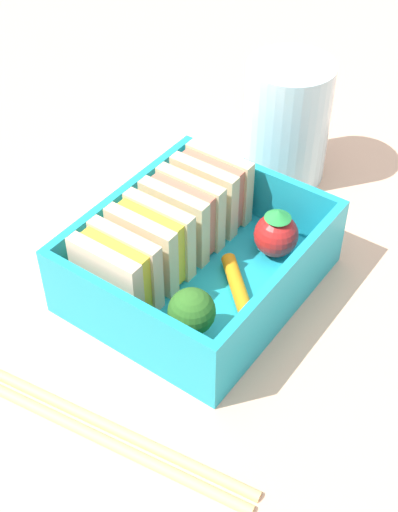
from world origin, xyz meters
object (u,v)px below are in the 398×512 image
(sandwich_center_right, at_px, (212,190))
(strawberry_far_left, at_px, (276,234))
(broccoli_floret, at_px, (192,313))
(drinking_glass, at_px, (287,122))
(sandwich_center, at_px, (183,215))
(chopstick_pair, at_px, (85,420))
(sandwich_left, at_px, (117,273))
(carrot_stick_far_left, at_px, (234,289))
(sandwich_center_left, at_px, (151,243))

(sandwich_center_right, height_order, strawberry_far_left, sandwich_center_right)
(strawberry_far_left, bearing_deg, broccoli_floret, 179.40)
(broccoli_floret, height_order, drinking_glass, drinking_glass)
(sandwich_center, xyz_separation_m, strawberry_far_left, (0.03, -0.06, -0.01))
(sandwich_center_right, xyz_separation_m, drinking_glass, (0.09, -0.01, 0.01))
(chopstick_pair, bearing_deg, broccoli_floret, -12.31)
(sandwich_left, height_order, chopstick_pair, sandwich_left)
(carrot_stick_far_left, height_order, strawberry_far_left, strawberry_far_left)
(sandwich_center, height_order, sandwich_center_right, same)
(sandwich_center, distance_m, strawberry_far_left, 0.07)
(drinking_glass, bearing_deg, carrot_stick_far_left, -161.15)
(sandwich_center_left, relative_size, chopstick_pair, 0.24)
(sandwich_center, xyz_separation_m, broccoli_floret, (-0.07, -0.06, -0.00))
(broccoli_floret, bearing_deg, strawberry_far_left, -0.60)
(sandwich_center_left, distance_m, strawberry_far_left, 0.09)
(strawberry_far_left, bearing_deg, sandwich_center_left, 138.38)
(carrot_stick_far_left, bearing_deg, drinking_glass, 18.85)
(strawberry_far_left, bearing_deg, sandwich_center_right, 85.20)
(sandwich_center, height_order, carrot_stick_far_left, sandwich_center)
(chopstick_pair, height_order, drinking_glass, drinking_glass)
(sandwich_center_left, xyz_separation_m, carrot_stick_far_left, (0.01, -0.06, -0.02))
(sandwich_center_right, relative_size, carrot_stick_far_left, 0.99)
(broccoli_floret, distance_m, strawberry_far_left, 0.10)
(sandwich_center_left, distance_m, sandwich_center_right, 0.07)
(sandwich_center, bearing_deg, sandwich_center_right, 0.00)
(broccoli_floret, distance_m, carrot_stick_far_left, 0.05)
(sandwich_center, bearing_deg, sandwich_left, 180.00)
(sandwich_center_left, relative_size, strawberry_far_left, 1.43)
(strawberry_far_left, xyz_separation_m, chopstick_pair, (-0.18, 0.02, -0.03))
(sandwich_left, distance_m, broccoli_floret, 0.06)
(sandwich_left, bearing_deg, chopstick_pair, -153.23)
(sandwich_center_left, xyz_separation_m, strawberry_far_left, (0.07, -0.06, -0.01))
(sandwich_left, distance_m, sandwich_center_right, 0.11)
(sandwich_center_left, distance_m, chopstick_pair, 0.13)
(sandwich_center, height_order, strawberry_far_left, sandwich_center)
(sandwich_center_right, distance_m, drinking_glass, 0.09)
(sandwich_left, relative_size, sandwich_center_left, 1.00)
(sandwich_center_right, relative_size, broccoli_floret, 1.37)
(sandwich_left, xyz_separation_m, broccoli_floret, (0.00, -0.06, -0.00))
(sandwich_center_right, bearing_deg, sandwich_center_left, 180.00)
(sandwich_center_right, bearing_deg, drinking_glass, -4.04)
(sandwich_center, xyz_separation_m, carrot_stick_far_left, (-0.02, -0.06, -0.02))
(sandwich_left, height_order, sandwich_center_right, same)
(sandwich_left, relative_size, chopstick_pair, 0.24)
(sandwich_left, bearing_deg, sandwich_center_left, 0.00)
(chopstick_pair, xyz_separation_m, drinking_glass, (0.28, 0.03, 0.05))
(chopstick_pair, bearing_deg, sandwich_center, 14.88)
(broccoli_floret, bearing_deg, chopstick_pair, 167.69)
(carrot_stick_far_left, relative_size, drinking_glass, 0.55)
(sandwich_center_left, distance_m, carrot_stick_far_left, 0.06)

